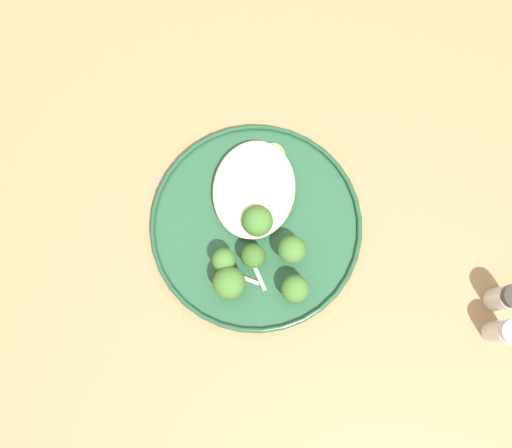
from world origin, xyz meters
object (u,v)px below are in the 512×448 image
object	(u,v)px
dinner_plate	(256,226)
seared_scallop_half_hidden	(242,173)
broccoli_floret_left_leaning	(229,283)
salt_shaker	(503,332)
seared_scallop_tilted_round	(252,203)
seared_scallop_front_small	(270,156)
broccoli_floret_front_edge	(292,250)
seared_scallop_rear_pale	(244,226)
seared_scallop_right_edge	(262,190)
broccoli_floret_split_head	(224,260)
broccoli_floret_small_sprig	(257,221)
pepper_shaker	(505,298)
broccoli_floret_rear_charred	(253,256)
broccoli_floret_near_rim	(295,289)

from	to	relation	value
dinner_plate	seared_scallop_half_hidden	xyz separation A→B (m)	(0.07, 0.03, 0.01)
broccoli_floret_left_leaning	salt_shaker	size ratio (longest dim) A/B	0.93
seared_scallop_tilted_round	broccoli_floret_left_leaning	bearing A→B (deg)	173.31
seared_scallop_half_hidden	seared_scallop_front_small	distance (m)	0.05
broccoli_floret_front_edge	seared_scallop_tilted_round	bearing A→B (deg)	44.92
seared_scallop_half_hidden	broccoli_floret_left_leaning	bearing A→B (deg)	-177.97
dinner_plate	seared_scallop_rear_pale	size ratio (longest dim) A/B	9.40
seared_scallop_right_edge	broccoli_floret_split_head	world-z (taller)	broccoli_floret_split_head
dinner_plate	seared_scallop_rear_pale	bearing A→B (deg)	109.37
seared_scallop_half_hidden	broccoli_floret_small_sprig	world-z (taller)	broccoli_floret_small_sprig
dinner_plate	seared_scallop_right_edge	world-z (taller)	seared_scallop_right_edge
seared_scallop_front_small	pepper_shaker	size ratio (longest dim) A/B	0.52
dinner_plate	salt_shaker	size ratio (longest dim) A/B	4.33
broccoli_floret_front_edge	pepper_shaker	world-z (taller)	same
broccoli_floret_split_head	seared_scallop_half_hidden	bearing A→B (deg)	-2.60
broccoli_floret_split_head	broccoli_floret_front_edge	bearing A→B (deg)	-73.51
broccoli_floret_small_sprig	broccoli_floret_left_leaning	bearing A→B (deg)	164.07
dinner_plate	seared_scallop_rear_pale	world-z (taller)	seared_scallop_rear_pale
seared_scallop_front_small	seared_scallop_tilted_round	bearing A→B (deg)	167.43
broccoli_floret_left_leaning	salt_shaker	bearing A→B (deg)	-92.16
seared_scallop_rear_pale	seared_scallop_right_edge	bearing A→B (deg)	-17.92
pepper_shaker	seared_scallop_right_edge	bearing A→B (deg)	72.75
salt_shaker	broccoli_floret_split_head	bearing A→B (deg)	83.51
seared_scallop_rear_pale	pepper_shaker	distance (m)	0.35
seared_scallop_right_edge	seared_scallop_front_small	bearing A→B (deg)	-4.88
seared_scallop_rear_pale	broccoli_floret_split_head	bearing A→B (deg)	160.34
broccoli_floret_rear_charred	broccoli_floret_small_sprig	bearing A→B (deg)	1.17
seared_scallop_right_edge	broccoli_floret_small_sprig	distance (m)	0.05
seared_scallop_front_small	broccoli_floret_left_leaning	xyz separation A→B (m)	(-0.18, 0.03, 0.03)
seared_scallop_tilted_round	seared_scallop_rear_pale	xyz separation A→B (m)	(-0.03, 0.01, 0.00)
seared_scallop_front_small	seared_scallop_right_edge	world-z (taller)	same
seared_scallop_right_edge	broccoli_floret_left_leaning	size ratio (longest dim) A/B	0.51
broccoli_floret_near_rim	broccoli_floret_front_edge	distance (m)	0.05
broccoli_floret_near_rim	salt_shaker	distance (m)	0.27
broccoli_floret_rear_charred	broccoli_floret_front_edge	bearing A→B (deg)	-73.15
seared_scallop_half_hidden	broccoli_floret_split_head	bearing A→B (deg)	177.40
seared_scallop_rear_pale	broccoli_floret_near_rim	xyz separation A→B (m)	(-0.08, -0.08, 0.02)
dinner_plate	broccoli_floret_rear_charred	world-z (taller)	broccoli_floret_rear_charred
broccoli_floret_near_rim	broccoli_floret_split_head	world-z (taller)	broccoli_floret_split_head
seared_scallop_front_small	pepper_shaker	world-z (taller)	pepper_shaker
dinner_plate	seared_scallop_right_edge	bearing A→B (deg)	-2.34
seared_scallop_right_edge	seared_scallop_rear_pale	bearing A→B (deg)	162.08
dinner_plate	broccoli_floret_left_leaning	world-z (taller)	broccoli_floret_left_leaning
dinner_plate	seared_scallop_half_hidden	world-z (taller)	seared_scallop_half_hidden
seared_scallop_rear_pale	broccoli_floret_small_sprig	xyz separation A→B (m)	(0.00, -0.02, 0.02)
seared_scallop_half_hidden	broccoli_floret_left_leaning	distance (m)	0.16
broccoli_floret_split_head	pepper_shaker	xyz separation A→B (m)	(0.00, -0.37, -0.01)
broccoli_floret_left_leaning	broccoli_floret_small_sprig	bearing A→B (deg)	-15.93
broccoli_floret_front_edge	broccoli_floret_split_head	world-z (taller)	broccoli_floret_front_edge
seared_scallop_tilted_round	seared_scallop_rear_pale	bearing A→B (deg)	170.22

